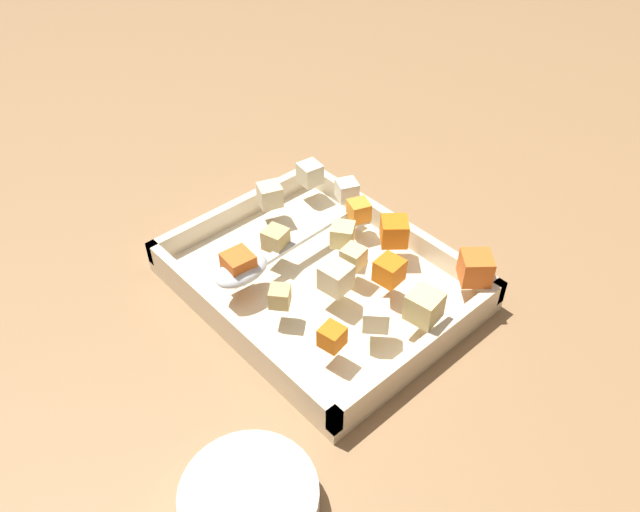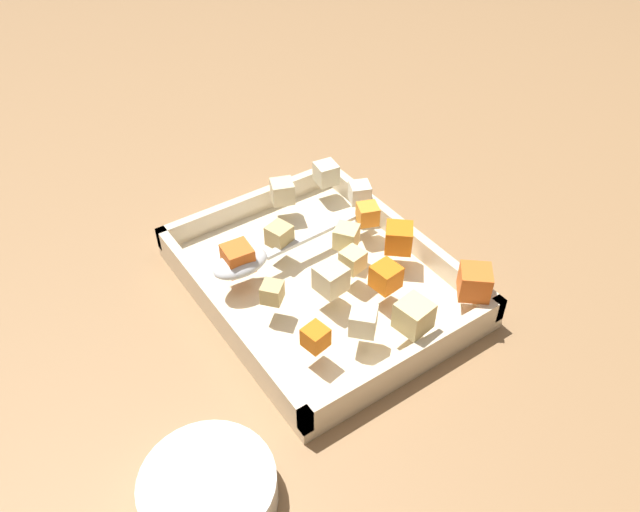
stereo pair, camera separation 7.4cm
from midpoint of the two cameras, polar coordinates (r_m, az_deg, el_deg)
The scene contains 20 objects.
ground_plane at distance 0.77m, azimuth -2.96°, elevation -4.14°, with size 4.00×4.00×0.00m, color #936D47.
baking_dish at distance 0.77m, azimuth -2.76°, elevation -2.43°, with size 0.34×0.27×0.04m.
carrot_chunk_under_handle at distance 0.77m, azimuth 3.92°, elevation 2.10°, with size 0.03×0.03×0.03m, color orange.
carrot_chunk_center at distance 0.73m, azimuth -10.17°, elevation -0.97°, with size 0.03×0.03×0.03m, color orange.
carrot_chunk_near_spoon at distance 0.65m, azimuth -2.19°, elevation -7.39°, with size 0.02×0.02×0.02m, color orange.
carrot_chunk_rim_edge at distance 0.72m, azimuth 3.28°, elevation -1.44°, with size 0.03×0.03×0.03m, color orange.
carrot_chunk_near_right at distance 0.81m, azimuth 0.85°, elevation 3.99°, with size 0.03×0.03×0.03m, color orange.
carrot_chunk_corner_sw at distance 0.73m, azimuth 10.93°, elevation -1.18°, with size 0.03×0.03×0.03m, color orange.
potato_chunk_heap_top at distance 0.84m, azimuth -7.06°, elevation 5.35°, with size 0.03×0.03×0.03m, color beige.
potato_chunk_far_left at distance 0.68m, azimuth 6.22°, elevation -4.62°, with size 0.03×0.03×0.03m, color #E0CC89.
potato_chunk_corner_ne at distance 0.77m, azimuth -6.77°, elevation 1.41°, with size 0.03×0.03×0.03m, color tan.
potato_chunk_corner_se at distance 0.70m, azimuth -6.67°, elevation -3.75°, with size 0.02×0.02×0.02m, color tan.
potato_chunk_corner_nw at distance 0.87m, azimuth -3.37°, elevation 7.30°, with size 0.03×0.03×0.03m, color beige.
potato_chunk_near_left at distance 0.74m, azimuth 0.13°, elevation -0.23°, with size 0.02×0.02×0.02m, color #E0CC89.
potato_chunk_front_center at distance 0.77m, azimuth -0.74°, elevation 1.81°, with size 0.03×0.03×0.03m, color #E0CC89.
potato_chunk_back_center at distance 0.67m, azimuth 1.85°, elevation -5.52°, with size 0.03×0.03×0.03m, color beige.
potato_chunk_heap_side at distance 0.71m, azimuth -1.64°, elevation -2.10°, with size 0.03×0.03×0.03m, color beige.
parsnip_chunk_far_right at distance 0.84m, azimuth -0.11°, elevation 5.81°, with size 0.03×0.03×0.03m, color silver.
serving_spoon at distance 0.74m, azimuth -9.05°, elevation -0.97°, with size 0.04×0.23×0.02m.
small_prep_bowl at distance 0.60m, azimuth -10.06°, elevation -21.01°, with size 0.12×0.12×0.04m, color silver.
Camera 1 is at (0.40, -0.36, 0.55)m, focal length 35.83 mm.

